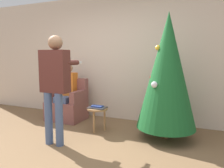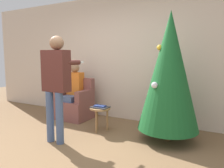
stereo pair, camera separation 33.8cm
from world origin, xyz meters
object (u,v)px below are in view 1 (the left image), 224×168
Objects in this scene: armchair at (68,105)px; person_seated at (67,89)px; person_standing at (55,79)px; side_stool at (97,112)px; christmas_tree at (167,71)px.

person_seated is (0.00, -0.02, 0.34)m from armchair.
armchair is 0.53× the size of person_standing.
armchair is 1.06m from side_stool.
person_seated is at bearing -90.00° from armchair.
side_stool is at bearing -23.49° from person_seated.
side_stool is (-1.22, -0.14, -0.78)m from christmas_tree.
armchair is at bearing 155.51° from side_stool.
christmas_tree is 4.77× the size of side_stool.
side_stool is (0.33, 0.77, -0.66)m from person_standing.
christmas_tree reaches higher than person_seated.
person_seated reaches higher than side_stool.
armchair is 2.04× the size of side_stool.
christmas_tree is 1.23× the size of person_standing.
person_standing is at bearing -113.58° from side_stool.
side_stool is at bearing 66.42° from person_standing.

